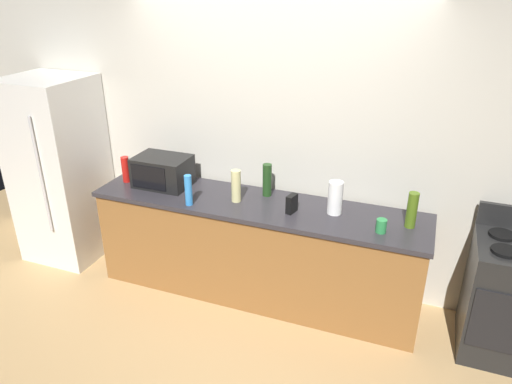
% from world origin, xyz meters
% --- Properties ---
extents(ground_plane, '(8.00, 8.00, 0.00)m').
position_xyz_m(ground_plane, '(0.00, 0.00, 0.00)').
color(ground_plane, tan).
extents(back_wall, '(6.40, 0.10, 2.70)m').
position_xyz_m(back_wall, '(0.00, 0.81, 1.35)').
color(back_wall, beige).
rests_on(back_wall, ground_plane).
extents(counter_run, '(2.84, 0.64, 0.90)m').
position_xyz_m(counter_run, '(0.00, 0.40, 0.45)').
color(counter_run, brown).
rests_on(counter_run, ground_plane).
extents(refrigerator, '(0.72, 0.73, 1.80)m').
position_xyz_m(refrigerator, '(-2.05, 0.40, 0.90)').
color(refrigerator, white).
rests_on(refrigerator, ground_plane).
extents(stove_range, '(0.60, 0.61, 1.08)m').
position_xyz_m(stove_range, '(2.00, 0.40, 0.46)').
color(stove_range, black).
rests_on(stove_range, ground_plane).
extents(microwave, '(0.48, 0.35, 0.27)m').
position_xyz_m(microwave, '(-0.91, 0.45, 1.04)').
color(microwave, black).
rests_on(microwave, counter_run).
extents(paper_towel_roll, '(0.12, 0.12, 0.27)m').
position_xyz_m(paper_towel_roll, '(0.65, 0.45, 1.04)').
color(paper_towel_roll, white).
rests_on(paper_towel_roll, counter_run).
extents(cordless_phone, '(0.08, 0.12, 0.15)m').
position_xyz_m(cordless_phone, '(0.33, 0.34, 0.98)').
color(cordless_phone, black).
rests_on(cordless_phone, counter_run).
extents(bottle_vinegar, '(0.08, 0.08, 0.28)m').
position_xyz_m(bottle_vinegar, '(-0.17, 0.38, 1.04)').
color(bottle_vinegar, beige).
rests_on(bottle_vinegar, counter_run).
extents(bottle_spray_cleaner, '(0.06, 0.06, 0.26)m').
position_xyz_m(bottle_spray_cleaner, '(-0.51, 0.18, 1.03)').
color(bottle_spray_cleaner, '#338CE5').
rests_on(bottle_spray_cleaner, counter_run).
extents(bottle_hot_sauce, '(0.07, 0.07, 0.24)m').
position_xyz_m(bottle_hot_sauce, '(-1.27, 0.40, 1.02)').
color(bottle_hot_sauce, red).
rests_on(bottle_hot_sauce, counter_run).
extents(bottle_olive_oil, '(0.08, 0.08, 0.28)m').
position_xyz_m(bottle_olive_oil, '(1.23, 0.43, 1.04)').
color(bottle_olive_oil, '#4C6B19').
rests_on(bottle_olive_oil, counter_run).
extents(bottle_wine, '(0.08, 0.08, 0.29)m').
position_xyz_m(bottle_wine, '(0.03, 0.58, 1.04)').
color(bottle_wine, '#1E3F19').
rests_on(bottle_wine, counter_run).
extents(mug_green, '(0.08, 0.08, 0.10)m').
position_xyz_m(mug_green, '(1.04, 0.27, 0.95)').
color(mug_green, '#2D8C47').
rests_on(mug_green, counter_run).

